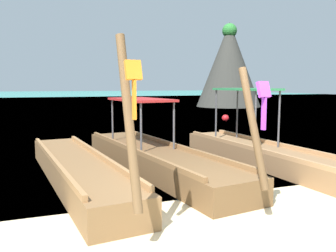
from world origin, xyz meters
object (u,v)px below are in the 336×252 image
longtail_boat_blue_ribbon (262,153)px  mooring_buoy_near (225,118)px  longtail_boat_orange_ribbon (78,170)px  karst_rock (230,67)px  longtail_boat_violet_ribbon (155,157)px

longtail_boat_blue_ribbon → mooring_buoy_near: 10.87m
longtail_boat_orange_ribbon → karst_rock: size_ratio=0.83×
longtail_boat_violet_ribbon → longtail_boat_blue_ribbon: 2.88m
longtail_boat_violet_ribbon → longtail_boat_blue_ribbon: longtail_boat_blue_ribbon is taller
longtail_boat_blue_ribbon → longtail_boat_violet_ribbon: bearing=171.7°
longtail_boat_violet_ribbon → longtail_boat_orange_ribbon: bearing=-164.2°
longtail_boat_orange_ribbon → mooring_buoy_near: longtail_boat_orange_ribbon is taller
longtail_boat_violet_ribbon → mooring_buoy_near: 11.99m
longtail_boat_blue_ribbon → karst_rock: bearing=61.6°
longtail_boat_violet_ribbon → longtail_boat_blue_ribbon: (2.85, -0.42, -0.00)m
longtail_boat_violet_ribbon → karst_rock: bearing=55.8°
mooring_buoy_near → karst_rock: bearing=58.8°
karst_rock → mooring_buoy_near: (-7.59, -12.52, -3.63)m
longtail_boat_orange_ribbon → longtail_boat_violet_ribbon: 1.99m
longtail_boat_orange_ribbon → karst_rock: bearing=53.2°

